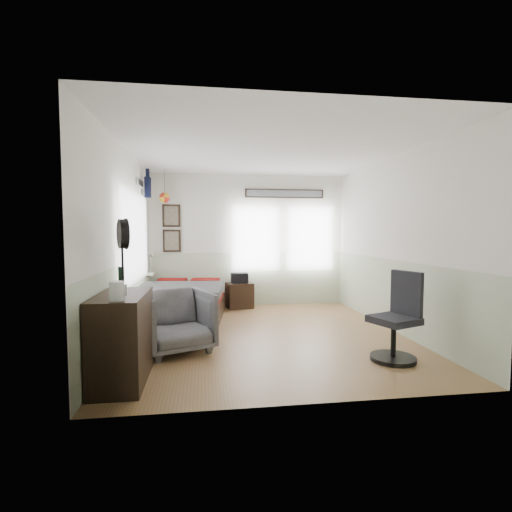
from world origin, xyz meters
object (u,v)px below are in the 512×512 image
Objects in this scene: bed at (182,303)px; nightstand at (239,295)px; dresser at (122,338)px; armchair at (176,321)px; task_chair at (397,324)px.

nightstand is (1.09, 0.92, -0.05)m from bed.
bed is 2.09× the size of dresser.
task_chair reaches higher than armchair.
task_chair is (2.67, -2.38, 0.13)m from bed.
dresser is at bearing -92.86° from bed.
dresser is (-0.44, -2.58, 0.15)m from bed.
bed is at bearing 80.32° from dresser.
dresser reaches higher than bed.
bed reaches higher than nightstand.
bed is 2.44× the size of armchair.
armchair is 0.81× the size of task_chair.
bed is at bearing -149.90° from nightstand.
task_chair is at bearing 3.70° from dresser.
task_chair is at bearing -34.89° from bed.
dresser is 3.82m from nightstand.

